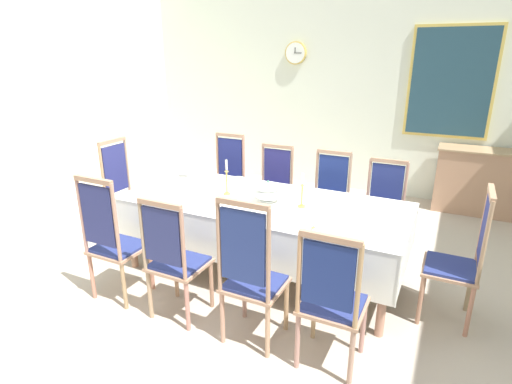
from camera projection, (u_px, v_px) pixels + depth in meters
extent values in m
cube|color=#B8AB9B|center=(254.00, 282.00, 4.04)|extent=(7.09, 6.62, 0.04)
cube|color=silver|center=(350.00, 77.00, 6.30)|extent=(7.09, 0.08, 3.57)
cylinder|color=#AC7B5E|center=(132.00, 234.00, 4.20)|extent=(0.07, 0.07, 0.75)
cylinder|color=tan|center=(383.00, 294.00, 3.14)|extent=(0.07, 0.07, 0.75)
cylinder|color=tan|center=(187.00, 204.00, 5.02)|extent=(0.07, 0.07, 0.75)
cylinder|color=#A77C6B|center=(401.00, 244.00, 3.96)|extent=(0.07, 0.07, 0.75)
cube|color=tan|center=(263.00, 208.00, 3.97)|extent=(2.60, 1.05, 0.08)
cube|color=tan|center=(263.00, 202.00, 3.95)|extent=(2.72, 1.17, 0.03)
cube|color=white|center=(263.00, 201.00, 3.95)|extent=(2.74, 1.19, 0.00)
cube|color=white|center=(234.00, 245.00, 3.52)|extent=(2.74, 0.00, 0.43)
cube|color=white|center=(285.00, 203.00, 4.51)|extent=(2.74, 0.00, 0.43)
cube|color=white|center=(153.00, 200.00, 4.59)|extent=(0.00, 1.19, 0.43)
cube|color=white|center=(408.00, 249.00, 3.45)|extent=(0.00, 1.19, 0.43)
cylinder|color=tan|center=(121.00, 259.00, 3.99)|extent=(0.04, 0.04, 0.45)
cylinder|color=#B3765E|center=(151.00, 268.00, 3.83)|extent=(0.04, 0.04, 0.45)
cylinder|color=tan|center=(92.00, 276.00, 3.69)|extent=(0.04, 0.04, 0.45)
cylinder|color=#A3835C|center=(124.00, 286.00, 3.53)|extent=(0.04, 0.04, 0.45)
cube|color=tan|center=(120.00, 249.00, 3.68)|extent=(0.44, 0.42, 0.03)
cube|color=navy|center=(119.00, 246.00, 3.67)|extent=(0.40, 0.38, 0.02)
cylinder|color=#A9796C|center=(82.00, 216.00, 3.49)|extent=(0.03, 0.03, 0.69)
cylinder|color=tan|center=(116.00, 224.00, 3.32)|extent=(0.03, 0.03, 0.69)
cube|color=navy|center=(98.00, 216.00, 3.39)|extent=(0.34, 0.02, 0.53)
cube|color=tan|center=(93.00, 180.00, 3.29)|extent=(0.40, 0.04, 0.04)
cylinder|color=#A77964|center=(230.00, 214.00, 5.10)|extent=(0.04, 0.04, 0.45)
cylinder|color=tan|center=(204.00, 209.00, 5.25)|extent=(0.04, 0.04, 0.45)
cylinder|color=#A57A5C|center=(243.00, 205.00, 5.40)|extent=(0.04, 0.04, 0.45)
cylinder|color=tan|center=(219.00, 201.00, 5.56)|extent=(0.04, 0.04, 0.45)
cube|color=tan|center=(224.00, 190.00, 5.25)|extent=(0.44, 0.42, 0.03)
cube|color=navy|center=(224.00, 188.00, 5.24)|extent=(0.40, 0.38, 0.02)
cylinder|color=#B27764|center=(244.00, 162.00, 5.22)|extent=(0.03, 0.03, 0.67)
cylinder|color=tan|center=(217.00, 159.00, 5.38)|extent=(0.03, 0.03, 0.67)
cube|color=navy|center=(230.00, 158.00, 5.29)|extent=(0.34, 0.02, 0.51)
cube|color=tan|center=(230.00, 135.00, 5.19)|extent=(0.40, 0.04, 0.04)
cylinder|color=tan|center=(176.00, 275.00, 3.71)|extent=(0.04, 0.04, 0.45)
cylinder|color=#AA7C60|center=(211.00, 284.00, 3.56)|extent=(0.04, 0.04, 0.45)
cylinder|color=tan|center=(150.00, 294.00, 3.41)|extent=(0.04, 0.04, 0.45)
cylinder|color=tan|center=(187.00, 306.00, 3.25)|extent=(0.04, 0.04, 0.45)
cube|color=tan|center=(180.00, 265.00, 3.41)|extent=(0.44, 0.42, 0.03)
cube|color=navy|center=(179.00, 262.00, 3.40)|extent=(0.40, 0.38, 0.02)
cylinder|color=tan|center=(143.00, 235.00, 3.22)|extent=(0.03, 0.03, 0.60)
cylinder|color=#A87A64|center=(183.00, 245.00, 3.06)|extent=(0.03, 0.03, 0.60)
cube|color=navy|center=(162.00, 236.00, 3.13)|extent=(0.34, 0.02, 0.45)
cube|color=tan|center=(159.00, 204.00, 3.05)|extent=(0.40, 0.04, 0.04)
cylinder|color=#A37C62|center=(279.00, 224.00, 4.82)|extent=(0.04, 0.04, 0.45)
cylinder|color=tan|center=(250.00, 218.00, 4.98)|extent=(0.04, 0.04, 0.45)
cylinder|color=tan|center=(290.00, 213.00, 5.12)|extent=(0.04, 0.04, 0.45)
cylinder|color=tan|center=(263.00, 209.00, 5.28)|extent=(0.04, 0.04, 0.45)
cube|color=tan|center=(270.00, 198.00, 4.97)|extent=(0.44, 0.42, 0.03)
cube|color=navy|center=(271.00, 196.00, 4.97)|extent=(0.40, 0.38, 0.02)
cylinder|color=#A4785E|center=(292.00, 172.00, 4.95)|extent=(0.03, 0.03, 0.59)
cylinder|color=tan|center=(263.00, 168.00, 5.12)|extent=(0.03, 0.03, 0.59)
cube|color=navy|center=(277.00, 167.00, 5.02)|extent=(0.34, 0.02, 0.45)
cube|color=tan|center=(278.00, 146.00, 4.94)|extent=(0.40, 0.04, 0.04)
cylinder|color=tan|center=(244.00, 294.00, 3.42)|extent=(0.04, 0.04, 0.45)
cylinder|color=tan|center=(286.00, 305.00, 3.26)|extent=(0.04, 0.04, 0.45)
cylinder|color=tan|center=(222.00, 317.00, 3.11)|extent=(0.04, 0.04, 0.45)
cylinder|color=tan|center=(268.00, 332.00, 2.95)|extent=(0.04, 0.04, 0.45)
cube|color=tan|center=(255.00, 285.00, 3.11)|extent=(0.44, 0.42, 0.03)
cube|color=navy|center=(255.00, 282.00, 3.10)|extent=(0.40, 0.38, 0.02)
cylinder|color=#A77D61|center=(219.00, 246.00, 2.91)|extent=(0.03, 0.03, 0.71)
cylinder|color=#A47C61|center=(268.00, 258.00, 2.75)|extent=(0.03, 0.03, 0.71)
cube|color=navy|center=(243.00, 247.00, 2.82)|extent=(0.34, 0.02, 0.54)
cube|color=tan|center=(242.00, 204.00, 2.71)|extent=(0.40, 0.04, 0.04)
cylinder|color=tan|center=(337.00, 235.00, 4.52)|extent=(0.04, 0.04, 0.45)
cylinder|color=#A27762|center=(305.00, 229.00, 4.68)|extent=(0.04, 0.04, 0.45)
cylinder|color=#A27864|center=(345.00, 223.00, 4.83)|extent=(0.04, 0.04, 0.45)
cylinder|color=tan|center=(315.00, 218.00, 4.99)|extent=(0.04, 0.04, 0.45)
cube|color=tan|center=(326.00, 207.00, 4.68)|extent=(0.44, 0.42, 0.03)
cube|color=navy|center=(327.00, 205.00, 4.67)|extent=(0.40, 0.38, 0.02)
cylinder|color=tan|center=(349.00, 179.00, 4.66)|extent=(0.03, 0.03, 0.59)
cylinder|color=#A97B61|center=(317.00, 175.00, 4.82)|extent=(0.03, 0.03, 0.59)
cube|color=navy|center=(333.00, 175.00, 4.73)|extent=(0.34, 0.02, 0.45)
cube|color=tan|center=(334.00, 152.00, 4.64)|extent=(0.40, 0.04, 0.04)
cylinder|color=tan|center=(314.00, 313.00, 3.16)|extent=(0.04, 0.04, 0.45)
cylinder|color=#A9786D|center=(363.00, 327.00, 3.00)|extent=(0.04, 0.04, 0.45)
cylinder|color=#AA7B6D|center=(297.00, 341.00, 2.86)|extent=(0.04, 0.04, 0.45)
cylinder|color=#A57F6B|center=(351.00, 358.00, 2.70)|extent=(0.04, 0.04, 0.45)
cube|color=tan|center=(333.00, 306.00, 2.85)|extent=(0.44, 0.42, 0.03)
cube|color=navy|center=(333.00, 303.00, 2.85)|extent=(0.40, 0.38, 0.02)
cylinder|color=tan|center=(299.00, 273.00, 2.68)|extent=(0.03, 0.03, 0.59)
cylinder|color=tan|center=(358.00, 288.00, 2.51)|extent=(0.03, 0.03, 0.59)
cube|color=navy|center=(328.00, 276.00, 2.58)|extent=(0.34, 0.02, 0.45)
cube|color=tan|center=(330.00, 238.00, 2.50)|extent=(0.40, 0.04, 0.04)
cylinder|color=#B37A5A|center=(394.00, 246.00, 4.27)|extent=(0.04, 0.04, 0.45)
cylinder|color=#A9796D|center=(358.00, 239.00, 4.43)|extent=(0.04, 0.04, 0.45)
cylinder|color=tan|center=(399.00, 233.00, 4.57)|extent=(0.04, 0.04, 0.45)
cylinder|color=tan|center=(365.00, 227.00, 4.73)|extent=(0.04, 0.04, 0.45)
cube|color=tan|center=(381.00, 216.00, 4.42)|extent=(0.44, 0.42, 0.03)
cube|color=navy|center=(381.00, 214.00, 4.42)|extent=(0.40, 0.38, 0.02)
cylinder|color=tan|center=(405.00, 188.00, 4.41)|extent=(0.03, 0.03, 0.56)
cylinder|color=tan|center=(369.00, 183.00, 4.57)|extent=(0.03, 0.03, 0.56)
cube|color=navy|center=(387.00, 183.00, 4.48)|extent=(0.34, 0.02, 0.42)
cube|color=tan|center=(389.00, 161.00, 4.40)|extent=(0.40, 0.04, 0.04)
cylinder|color=#A47D6A|center=(156.00, 220.00, 4.93)|extent=(0.04, 0.04, 0.45)
cylinder|color=tan|center=(134.00, 232.00, 4.60)|extent=(0.04, 0.04, 0.45)
cylinder|color=tan|center=(133.00, 215.00, 5.08)|extent=(0.04, 0.04, 0.45)
cylinder|color=tan|center=(110.00, 226.00, 4.75)|extent=(0.04, 0.04, 0.45)
cube|color=tan|center=(131.00, 204.00, 4.76)|extent=(0.42, 0.44, 0.03)
cube|color=navy|center=(131.00, 202.00, 4.75)|extent=(0.38, 0.40, 0.02)
cylinder|color=tan|center=(127.00, 168.00, 4.89)|extent=(0.03, 0.03, 0.72)
cylinder|color=tan|center=(103.00, 176.00, 4.56)|extent=(0.03, 0.03, 0.72)
cube|color=navy|center=(115.00, 169.00, 4.71)|extent=(0.02, 0.34, 0.55)
cube|color=tan|center=(112.00, 141.00, 4.60)|extent=(0.04, 0.40, 0.04)
cylinder|color=tan|center=(420.00, 300.00, 3.33)|extent=(0.04, 0.04, 0.45)
cylinder|color=tan|center=(425.00, 278.00, 3.65)|extent=(0.04, 0.04, 0.45)
cylinder|color=tan|center=(469.00, 312.00, 3.18)|extent=(0.04, 0.04, 0.45)
cylinder|color=tan|center=(469.00, 288.00, 3.50)|extent=(0.04, 0.04, 0.45)
cube|color=tan|center=(450.00, 269.00, 3.34)|extent=(0.42, 0.44, 0.03)
cube|color=navy|center=(450.00, 266.00, 3.33)|extent=(0.38, 0.40, 0.02)
cylinder|color=#A38060|center=(485.00, 244.00, 2.98)|extent=(0.03, 0.03, 0.68)
cylinder|color=tan|center=(483.00, 225.00, 3.31)|extent=(0.03, 0.03, 0.68)
cube|color=navy|center=(485.00, 230.00, 3.14)|extent=(0.02, 0.34, 0.51)
cube|color=tan|center=(492.00, 193.00, 3.04)|extent=(0.04, 0.40, 0.04)
cylinder|color=white|center=(268.00, 200.00, 3.92)|extent=(0.14, 0.14, 0.02)
ellipsoid|color=white|center=(268.00, 194.00, 3.90)|extent=(0.26, 0.26, 0.12)
ellipsoid|color=white|center=(268.00, 187.00, 3.88)|extent=(0.23, 0.23, 0.09)
sphere|color=#467860|center=(268.00, 182.00, 3.86)|extent=(0.03, 0.03, 0.03)
cylinder|color=gold|center=(227.00, 194.00, 4.11)|extent=(0.07, 0.07, 0.02)
cylinder|color=gold|center=(227.00, 182.00, 4.07)|extent=(0.02, 0.02, 0.23)
cone|color=gold|center=(226.00, 171.00, 4.03)|extent=(0.04, 0.04, 0.02)
cylinder|color=silver|center=(226.00, 165.00, 4.01)|extent=(0.02, 0.02, 0.10)
cylinder|color=gold|center=(302.00, 206.00, 3.78)|extent=(0.07, 0.07, 0.02)
cylinder|color=gold|center=(302.00, 196.00, 3.74)|extent=(0.02, 0.02, 0.19)
cone|color=gold|center=(302.00, 185.00, 3.71)|extent=(0.04, 0.04, 0.02)
cylinder|color=silver|center=(303.00, 179.00, 3.69)|extent=(0.02, 0.02, 0.10)
cylinder|color=white|center=(298.00, 226.00, 3.33)|extent=(0.17, 0.17, 0.04)
cylinder|color=white|center=(298.00, 225.00, 3.33)|extent=(0.14, 0.14, 0.02)
torus|color=#467860|center=(298.00, 224.00, 3.32)|extent=(0.17, 0.17, 0.01)
cylinder|color=white|center=(238.00, 180.00, 4.53)|extent=(0.17, 0.17, 0.04)
cylinder|color=white|center=(238.00, 179.00, 4.53)|extent=(0.14, 0.14, 0.03)
torus|color=#467860|center=(238.00, 178.00, 4.52)|extent=(0.17, 0.17, 0.01)
cylinder|color=white|center=(248.00, 216.00, 3.52)|extent=(0.18, 0.18, 0.03)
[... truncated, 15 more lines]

